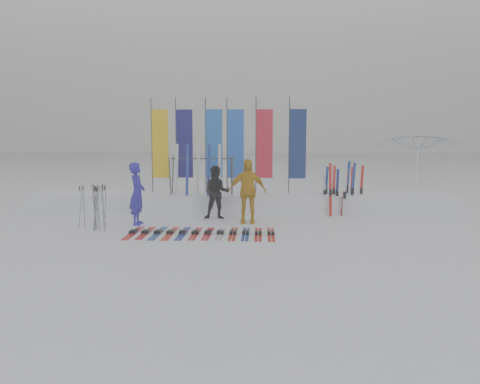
{
  "coord_description": "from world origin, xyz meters",
  "views": [
    {
      "loc": [
        0.79,
        -11.01,
        2.52
      ],
      "look_at": [
        0.2,
        1.6,
        1.0
      ],
      "focal_mm": 35.0,
      "sensor_mm": 36.0,
      "label": 1
    }
  ],
  "objects_px": {
    "person_black": "(217,193)",
    "tent_canopy": "(417,171)",
    "ski_row": "(202,233)",
    "ski_rack": "(202,171)",
    "person_blue": "(137,194)",
    "person_yellow": "(247,191)"
  },
  "relations": [
    {
      "from": "person_black",
      "to": "tent_canopy",
      "type": "height_order",
      "value": "tent_canopy"
    },
    {
      "from": "person_blue",
      "to": "person_black",
      "type": "relative_size",
      "value": 1.1
    },
    {
      "from": "person_blue",
      "to": "person_yellow",
      "type": "xyz_separation_m",
      "value": [
        3.11,
        0.42,
        0.04
      ]
    },
    {
      "from": "person_blue",
      "to": "ski_row",
      "type": "height_order",
      "value": "person_blue"
    },
    {
      "from": "person_black",
      "to": "ski_rack",
      "type": "relative_size",
      "value": 0.79
    },
    {
      "from": "person_blue",
      "to": "ski_row",
      "type": "bearing_deg",
      "value": -124.93
    },
    {
      "from": "person_black",
      "to": "ski_rack",
      "type": "distance_m",
      "value": 1.45
    },
    {
      "from": "person_blue",
      "to": "tent_canopy",
      "type": "distance_m",
      "value": 9.22
    },
    {
      "from": "person_yellow",
      "to": "ski_rack",
      "type": "height_order",
      "value": "person_yellow"
    },
    {
      "from": "person_black",
      "to": "tent_canopy",
      "type": "relative_size",
      "value": 0.54
    },
    {
      "from": "person_black",
      "to": "person_yellow",
      "type": "bearing_deg",
      "value": -36.48
    },
    {
      "from": "tent_canopy",
      "to": "person_yellow",
      "type": "bearing_deg",
      "value": -156.49
    },
    {
      "from": "ski_rack",
      "to": "person_black",
      "type": "bearing_deg",
      "value": -62.66
    },
    {
      "from": "person_yellow",
      "to": "person_blue",
      "type": "bearing_deg",
      "value": -172.75
    },
    {
      "from": "person_black",
      "to": "ski_row",
      "type": "relative_size",
      "value": 0.43
    },
    {
      "from": "person_yellow",
      "to": "tent_canopy",
      "type": "height_order",
      "value": "tent_canopy"
    },
    {
      "from": "person_black",
      "to": "ski_row",
      "type": "distance_m",
      "value": 2.37
    },
    {
      "from": "tent_canopy",
      "to": "ski_row",
      "type": "relative_size",
      "value": 0.8
    },
    {
      "from": "ski_row",
      "to": "ski_rack",
      "type": "xyz_separation_m",
      "value": [
        -0.43,
        3.41,
        1.35
      ]
    },
    {
      "from": "tent_canopy",
      "to": "ski_row",
      "type": "xyz_separation_m",
      "value": [
        -6.76,
        -4.08,
        -1.31
      ]
    },
    {
      "from": "ski_rack",
      "to": "ski_row",
      "type": "bearing_deg",
      "value": -82.82
    },
    {
      "from": "tent_canopy",
      "to": "ski_rack",
      "type": "xyz_separation_m",
      "value": [
        -7.19,
        -0.67,
        0.04
      ]
    }
  ]
}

